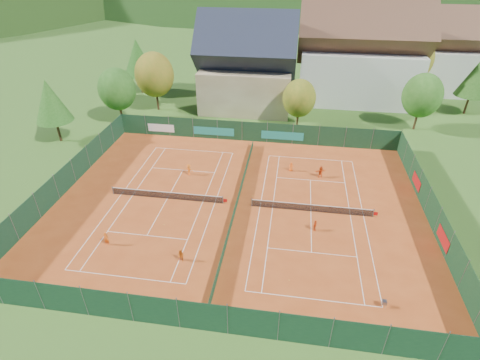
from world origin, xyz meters
name	(u,v)px	position (x,y,z in m)	size (l,w,h in m)	color
ground	(237,205)	(0.00, 0.00, -0.02)	(600.00, 600.00, 0.00)	#2F591B
clay_pad	(237,205)	(0.00, 0.00, 0.01)	(40.00, 32.00, 0.01)	#A74218
court_markings_left	(167,199)	(-8.00, 0.00, 0.01)	(11.03, 23.83, 0.00)	white
court_markings_right	(311,211)	(8.00, 0.00, 0.01)	(11.03, 23.83, 0.00)	white
tennis_net_left	(168,195)	(-7.85, 0.00, 0.51)	(13.30, 0.10, 1.02)	#59595B
tennis_net_right	(313,208)	(8.15, 0.00, 0.51)	(13.30, 0.10, 1.02)	#59595B
court_divider	(237,201)	(0.00, 0.00, 0.50)	(0.03, 28.80, 1.00)	#143720
fence_north	(251,132)	(-0.46, 15.99, 1.47)	(40.00, 0.10, 3.00)	#13361E
fence_south	(203,317)	(0.00, -16.00, 1.50)	(40.00, 0.04, 3.00)	#12341E
fence_west	(65,179)	(-20.00, 0.00, 1.50)	(0.04, 32.00, 3.00)	#133520
fence_east	(432,210)	(20.00, 0.05, 1.48)	(0.09, 32.00, 3.00)	#13341A
chalet	(247,68)	(-3.00, 30.00, 6.62)	(16.20, 12.00, 16.00)	#CAB78F
hotel_block_a	(359,59)	(16.00, 36.00, 7.38)	(21.60, 11.00, 17.25)	silver
hotel_block_b	(430,55)	(30.00, 44.00, 6.62)	(17.28, 10.00, 15.50)	silver
tree_west_front	(117,89)	(-22.00, 20.00, 5.39)	(5.72, 5.72, 8.69)	#492D1A
tree_west_mid	(154,75)	(-18.00, 26.00, 6.07)	(6.44, 6.44, 9.78)	#412917
tree_west_back	(138,57)	(-24.00, 34.00, 6.74)	(5.60, 5.60, 10.00)	#442D18
tree_center	(299,98)	(6.00, 22.00, 4.72)	(5.01, 5.01, 7.60)	#432E17
tree_east_front	(422,96)	(24.00, 24.00, 5.39)	(5.72, 5.72, 8.69)	#442B18
tree_east_mid	(475,78)	(34.00, 32.00, 6.06)	(5.04, 5.04, 9.00)	#4C2F1B
tree_west_side	(50,101)	(-28.00, 12.00, 6.06)	(5.04, 5.04, 9.00)	#432B18
tree_east_back	(413,59)	(26.00, 40.00, 6.74)	(7.15, 7.15, 10.86)	#492D1A
mountain_backdrop	(332,57)	(28.54, 233.48, -39.64)	(820.00, 530.00, 242.00)	black
ball_hopper	(384,302)	(13.51, -11.83, 0.56)	(0.34, 0.34, 0.80)	slate
loose_ball_0	(164,225)	(-6.87, -4.54, 0.03)	(0.07, 0.07, 0.07)	#CCD833
loose_ball_1	(289,280)	(6.07, -10.15, 0.03)	(0.07, 0.07, 0.07)	#CCD833
loose_ball_2	(253,196)	(1.46, 1.93, 0.03)	(0.07, 0.07, 0.07)	#CCD833
player_left_near	(106,239)	(-11.22, -8.24, 0.74)	(0.54, 0.36, 1.48)	#D05612
player_left_mid	(181,256)	(-3.65, -9.30, 0.64)	(0.62, 0.49, 1.28)	#D05B12
player_left_far	(189,170)	(-6.92, 5.48, 0.72)	(0.94, 0.54, 1.45)	orange
player_right_near	(315,225)	(8.31, -3.14, 0.63)	(0.74, 0.31, 1.26)	#CE4112
player_right_far_a	(291,167)	(5.56, 8.29, 0.61)	(0.60, 0.39, 1.22)	orange
player_right_far_b	(321,172)	(9.16, 7.31, 0.75)	(1.38, 0.44, 1.49)	#D64613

